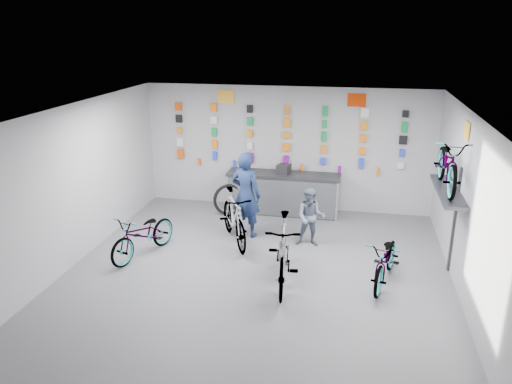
% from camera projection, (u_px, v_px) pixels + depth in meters
% --- Properties ---
extents(floor, '(8.00, 8.00, 0.00)m').
position_uv_depth(floor, '(253.00, 282.00, 8.89)').
color(floor, '#4D4D52').
rests_on(floor, ground).
extents(ceiling, '(8.00, 8.00, 0.00)m').
position_uv_depth(ceiling, '(253.00, 115.00, 7.93)').
color(ceiling, white).
rests_on(ceiling, wall_back).
extents(wall_back, '(7.00, 0.00, 7.00)m').
position_uv_depth(wall_back, '(287.00, 149.00, 12.12)').
color(wall_back, '#B3B3B6').
rests_on(wall_back, floor).
extents(wall_front, '(7.00, 0.00, 7.00)m').
position_uv_depth(wall_front, '(166.00, 345.00, 4.69)').
color(wall_front, '#B3B3B6').
rests_on(wall_front, floor).
extents(wall_left, '(0.00, 8.00, 8.00)m').
position_uv_depth(wall_left, '(65.00, 190.00, 9.07)').
color(wall_left, '#B3B3B6').
rests_on(wall_left, floor).
extents(wall_right, '(0.00, 8.00, 8.00)m').
position_uv_depth(wall_right, '(473.00, 219.00, 7.75)').
color(wall_right, '#B3B3B6').
rests_on(wall_right, floor).
extents(counter, '(2.70, 0.66, 1.00)m').
position_uv_depth(counter, '(283.00, 194.00, 12.02)').
color(counter, black).
rests_on(counter, floor).
extents(merch_wall, '(5.58, 0.08, 1.57)m').
position_uv_depth(merch_wall, '(285.00, 137.00, 11.97)').
color(merch_wall, '#E14B0E').
rests_on(merch_wall, wall_back).
extents(wall_bracket, '(0.39, 1.90, 2.00)m').
position_uv_depth(wall_bracket, '(449.00, 196.00, 8.91)').
color(wall_bracket, '#333338').
rests_on(wall_bracket, wall_right).
extents(sign_left, '(0.42, 0.02, 0.30)m').
position_uv_depth(sign_left, '(226.00, 96.00, 12.00)').
color(sign_left, yellow).
rests_on(sign_left, wall_back).
extents(sign_right, '(0.42, 0.02, 0.30)m').
position_uv_depth(sign_right, '(357.00, 100.00, 11.41)').
color(sign_right, red).
rests_on(sign_right, wall_back).
extents(sign_side, '(0.02, 0.40, 0.30)m').
position_uv_depth(sign_side, '(467.00, 130.00, 8.50)').
color(sign_side, yellow).
rests_on(sign_side, wall_right).
extents(bike_left, '(1.14, 1.82, 0.90)m').
position_uv_depth(bike_left, '(143.00, 235.00, 9.78)').
color(bike_left, gray).
rests_on(bike_left, floor).
extents(bike_center, '(0.78, 2.08, 1.22)m').
position_uv_depth(bike_center, '(283.00, 252.00, 8.68)').
color(bike_center, gray).
rests_on(bike_center, floor).
extents(bike_right, '(0.95, 1.76, 0.88)m').
position_uv_depth(bike_right, '(386.00, 260.00, 8.75)').
color(bike_right, gray).
rests_on(bike_right, floor).
extents(bike_service, '(1.33, 1.90, 1.12)m').
position_uv_depth(bike_service, '(234.00, 218.00, 10.34)').
color(bike_service, gray).
rests_on(bike_service, floor).
extents(bike_wall, '(0.63, 1.80, 0.95)m').
position_uv_depth(bike_wall, '(448.00, 164.00, 8.73)').
color(bike_wall, gray).
rests_on(bike_wall, wall_bracket).
extents(clerk, '(0.78, 0.62, 1.85)m').
position_uv_depth(clerk, '(246.00, 195.00, 10.61)').
color(clerk, '#16254B').
rests_on(clerk, floor).
extents(customer, '(0.62, 0.49, 1.24)m').
position_uv_depth(customer, '(311.00, 217.00, 10.20)').
color(customer, slate).
rests_on(customer, floor).
extents(spare_wheel, '(0.78, 0.44, 0.77)m').
position_uv_depth(spare_wheel, '(229.00, 200.00, 11.95)').
color(spare_wheel, black).
rests_on(spare_wheel, floor).
extents(register, '(0.34, 0.36, 0.22)m').
position_uv_depth(register, '(284.00, 169.00, 11.83)').
color(register, black).
rests_on(register, counter).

